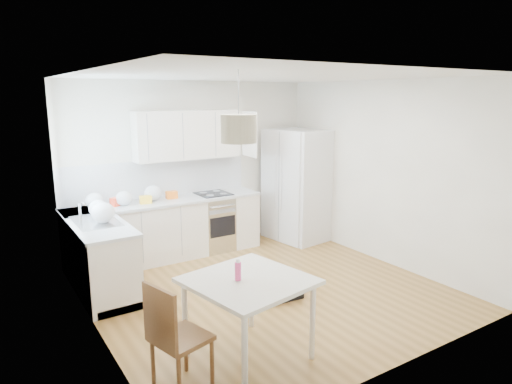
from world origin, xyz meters
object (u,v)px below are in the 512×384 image
at_px(dining_table, 248,288).
at_px(dining_chair, 182,335).
at_px(refrigerator, 299,185).
at_px(gym_bag, 281,289).

relative_size(dining_table, dining_chair, 1.19).
bearing_deg(refrigerator, dining_chair, -148.03).
bearing_deg(dining_chair, refrigerator, 24.39).
distance_m(refrigerator, dining_table, 3.85).
bearing_deg(gym_bag, dining_chair, -145.95).
relative_size(refrigerator, dining_chair, 1.93).
xyz_separation_m(dining_chair, gym_bag, (1.76, 1.00, -0.38)).
xyz_separation_m(dining_table, gym_bag, (1.04, 0.90, -0.60)).
height_order(dining_table, gym_bag, dining_table).
bearing_deg(dining_chair, dining_table, -7.25).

